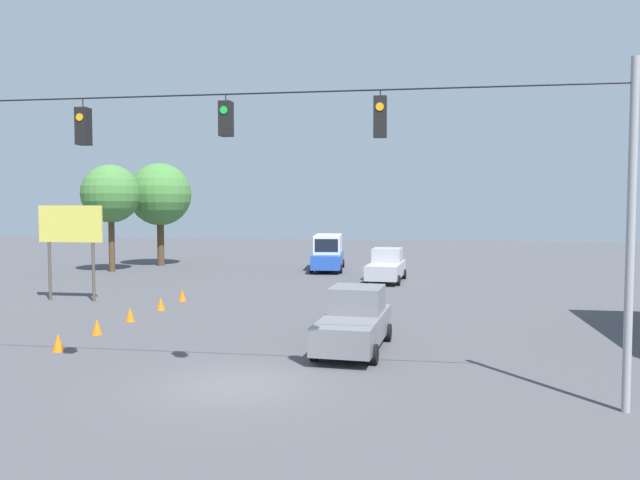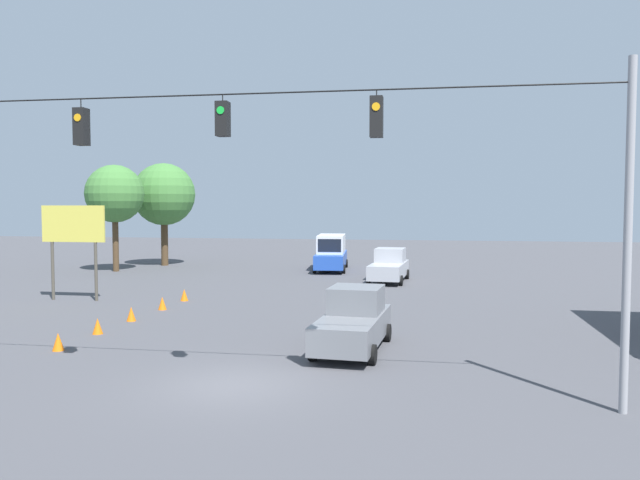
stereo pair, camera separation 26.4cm
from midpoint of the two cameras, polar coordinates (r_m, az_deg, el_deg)
ground_plane at (r=17.90m, az=-8.15°, el=-13.00°), size 140.00×140.00×0.00m
overhead_signal_span at (r=16.54m, az=-8.97°, el=4.23°), size 20.11×0.38×8.47m
box_truck_blue_withflow_deep at (r=47.09m, az=0.57°, el=-1.16°), size 2.74×6.73×2.66m
pickup_truck_grey_crossing_near at (r=21.67m, az=2.83°, el=-7.44°), size 2.45×5.40×2.12m
pickup_truck_silver_oncoming_deep at (r=40.49m, az=5.90°, el=-2.41°), size 2.54×5.55×2.12m
traffic_cone_nearest at (r=23.33m, az=-23.14°, el=-8.60°), size 0.40×0.40×0.61m
traffic_cone_second at (r=25.69m, az=-20.01°, el=-7.45°), size 0.40×0.40×0.61m
traffic_cone_third at (r=28.00m, az=-17.24°, el=-6.51°), size 0.40×0.40×0.61m
traffic_cone_fourth at (r=30.56m, az=-14.60°, el=-5.65°), size 0.40×0.40×0.61m
traffic_cone_fifth at (r=33.07m, az=-12.70°, el=-4.94°), size 0.40×0.40×0.61m
roadside_billboard at (r=34.60m, az=-22.04°, el=0.71°), size 3.49×0.16×4.93m
tree_horizon_left at (r=51.99m, az=-14.57°, el=4.03°), size 5.02×5.02×8.29m
tree_horizon_right at (r=48.42m, az=-18.74°, el=3.99°), size 4.26×4.26×7.89m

